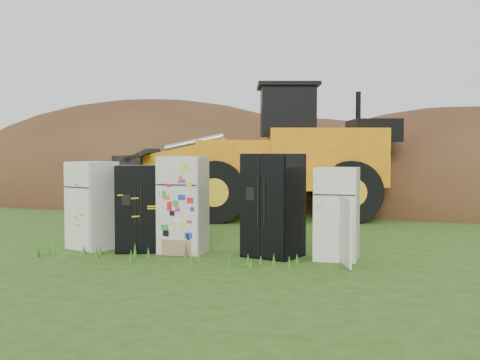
{
  "coord_description": "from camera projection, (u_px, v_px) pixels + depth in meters",
  "views": [
    {
      "loc": [
        3.22,
        -11.25,
        2.07
      ],
      "look_at": [
        0.14,
        2.0,
        1.35
      ],
      "focal_mm": 45.0,
      "sensor_mm": 36.0,
      "label": 1
    }
  ],
  "objects": [
    {
      "name": "ground",
      "position": [
        210.0,
        254.0,
        11.78
      ],
      "size": [
        120.0,
        120.0,
        0.0
      ],
      "primitive_type": "plane",
      "color": "#294B14",
      "rests_on": "ground"
    },
    {
      "name": "fridge_black_right",
      "position": [
        273.0,
        205.0,
        11.46
      ],
      "size": [
        1.2,
        1.11,
        1.97
      ],
      "primitive_type": null,
      "rotation": [
        0.0,
        0.0,
        -0.35
      ],
      "color": "black",
      "rests_on": "ground"
    },
    {
      "name": "dirt_mound_left",
      "position": [
        152.0,
        195.0,
        26.7
      ],
      "size": [
        18.36,
        13.77,
        8.43
      ],
      "primitive_type": "ellipsoid",
      "color": "#412115",
      "rests_on": "ground"
    },
    {
      "name": "wheel_loader",
      "position": [
        254.0,
        151.0,
        17.94
      ],
      "size": [
        8.76,
        5.11,
        3.98
      ],
      "primitive_type": null,
      "rotation": [
        0.0,
        0.0,
        0.23
      ],
      "color": "orange",
      "rests_on": "ground"
    },
    {
      "name": "fridge_leftmost",
      "position": [
        92.0,
        205.0,
        12.34
      ],
      "size": [
        1.03,
        1.01,
        1.8
      ],
      "primitive_type": null,
      "rotation": [
        0.0,
        0.0,
        -0.41
      ],
      "color": "silver",
      "rests_on": "ground"
    },
    {
      "name": "fridge_black_side",
      "position": [
        139.0,
        208.0,
        12.07
      ],
      "size": [
        1.08,
        0.96,
        1.73
      ],
      "primitive_type": null,
      "rotation": [
        0.0,
        0.0,
        0.32
      ],
      "color": "black",
      "rests_on": "ground"
    },
    {
      "name": "fridge_open_door",
      "position": [
        337.0,
        214.0,
        11.17
      ],
      "size": [
        0.82,
        0.76,
        1.72
      ],
      "primitive_type": null,
      "rotation": [
        0.0,
        0.0,
        -0.06
      ],
      "color": "silver",
      "rests_on": "ground"
    },
    {
      "name": "fridge_sticker",
      "position": [
        183.0,
        205.0,
        11.87
      ],
      "size": [
        0.85,
        0.79,
        1.91
      ],
      "primitive_type": null,
      "rotation": [
        0.0,
        0.0,
        0.0
      ],
      "color": "white",
      "rests_on": "ground"
    },
    {
      "name": "dirt_mound_back",
      "position": [
        293.0,
        191.0,
        29.4
      ],
      "size": [
        18.5,
        12.33,
        7.09
      ],
      "primitive_type": "ellipsoid",
      "color": "#412115",
      "rests_on": "ground"
    },
    {
      "name": "dirt_mound_right",
      "position": [
        461.0,
        206.0,
        21.7
      ],
      "size": [
        14.82,
        10.87,
        7.14
      ],
      "primitive_type": "ellipsoid",
      "color": "#412115",
      "rests_on": "ground"
    }
  ]
}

